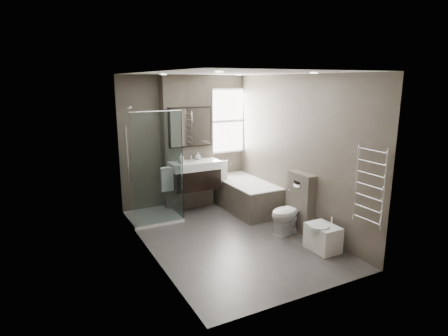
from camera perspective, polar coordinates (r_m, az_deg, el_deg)
room at (r=5.78m, az=1.02°, el=1.29°), size 2.70×3.90×2.70m
vanity_pier at (r=7.36m, az=-5.61°, el=3.81°), size 1.00×0.25×2.60m
vanity at (r=7.16m, az=-4.46°, el=-1.01°), size 0.95×0.47×0.66m
mirror_cabinet at (r=7.16m, az=-5.18°, el=6.23°), size 0.86×0.08×0.76m
towel_left at (r=6.95m, az=-8.64°, el=-1.73°), size 0.24×0.06×0.44m
towel_right at (r=7.37m, az=-0.39°, el=-0.71°), size 0.24×0.06×0.44m
shower_enclosure at (r=6.91m, az=-9.92°, el=-3.85°), size 0.90×0.90×2.00m
bathtub at (r=7.40m, az=3.22°, el=-3.94°), size 0.75×1.60×0.57m
window at (r=7.78m, az=0.25°, el=7.16°), size 0.98×0.06×1.33m
toilet at (r=6.35m, az=9.87°, el=-6.69°), size 0.76×0.53×0.71m
cistern_box at (r=6.44m, az=11.60°, el=-5.09°), size 0.19×0.55×1.00m
bidet at (r=5.88m, az=14.79°, el=-10.15°), size 0.42×0.49×0.51m
towel_radiator at (r=5.37m, az=21.31°, el=-2.53°), size 0.03×0.49×1.10m
soap_bottle_a at (r=6.98m, az=-6.54°, el=1.51°), size 0.08×0.08×0.18m
soap_bottle_b at (r=7.25m, az=-3.98°, el=1.85°), size 0.11×0.11×0.14m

